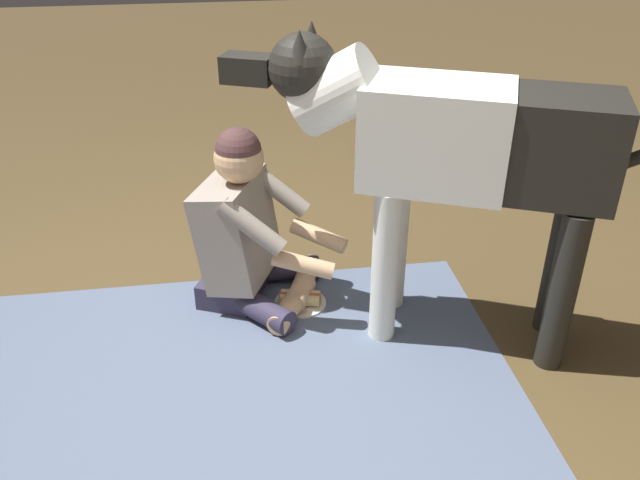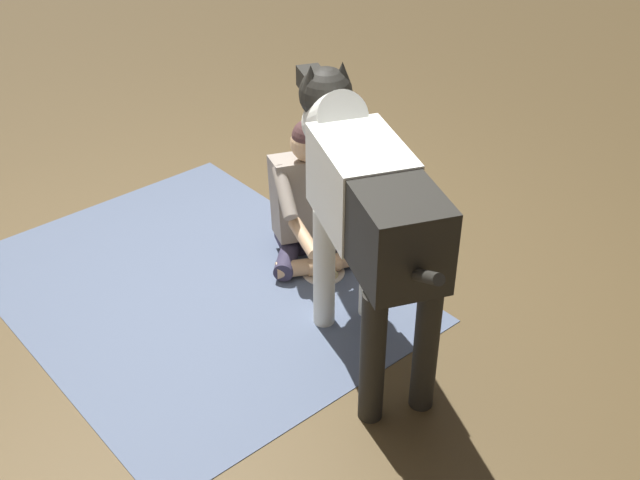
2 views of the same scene
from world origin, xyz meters
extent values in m
plane|color=brown|center=(0.00, 0.00, 0.00)|extent=(15.91, 15.91, 0.00)
cube|color=slate|center=(0.16, 0.39, 0.00)|extent=(2.28, 1.78, 0.01)
cube|color=#342F46|center=(0.09, -0.37, 0.06)|extent=(0.36, 0.41, 0.12)
cylinder|color=#342F46|center=(-0.12, -0.45, 0.07)|extent=(0.40, 0.12, 0.11)
cylinder|color=#D9AD7F|center=(-0.23, -0.33, 0.06)|extent=(0.21, 0.37, 0.09)
cylinder|color=#342F46|center=(0.01, -0.17, 0.07)|extent=(0.35, 0.37, 0.11)
cylinder|color=#D9AD7F|center=(-0.16, -0.17, 0.06)|extent=(0.25, 0.36, 0.09)
cube|color=gray|center=(0.06, -0.36, 0.35)|extent=(0.42, 0.48, 0.49)
cylinder|color=gray|center=(-0.14, -0.46, 0.48)|extent=(0.30, 0.19, 0.24)
cylinder|color=#D9AD7F|center=(-0.30, -0.34, 0.30)|extent=(0.27, 0.20, 0.12)
cylinder|color=gray|center=(0.00, -0.14, 0.48)|extent=(0.30, 0.19, 0.24)
cylinder|color=#D9AD7F|center=(-0.20, -0.11, 0.30)|extent=(0.28, 0.14, 0.12)
sphere|color=#D9AD7F|center=(0.03, -0.35, 0.69)|extent=(0.21, 0.21, 0.21)
sphere|color=#4E3131|center=(0.03, -0.35, 0.73)|extent=(0.19, 0.19, 0.19)
cylinder|color=white|center=(-0.52, 0.03, 0.34)|extent=(0.11, 0.11, 0.68)
cylinder|color=white|center=(-0.62, -0.20, 0.34)|extent=(0.11, 0.11, 0.68)
cylinder|color=black|center=(-1.14, 0.30, 0.34)|extent=(0.11, 0.11, 0.68)
cylinder|color=black|center=(-1.24, 0.08, 0.34)|extent=(0.11, 0.11, 0.68)
cube|color=white|center=(-0.70, -0.03, 0.88)|extent=(0.63, 0.54, 0.39)
cube|color=black|center=(-1.08, 0.14, 0.88)|extent=(0.56, 0.49, 0.37)
cylinder|color=white|center=(-0.35, -0.18, 1.01)|extent=(0.45, 0.38, 0.37)
sphere|color=black|center=(-0.23, -0.23, 1.09)|extent=(0.26, 0.26, 0.26)
cube|color=black|center=(-0.03, -0.32, 1.07)|extent=(0.23, 0.19, 0.11)
cone|color=black|center=(-0.21, -0.16, 1.19)|extent=(0.12, 0.12, 0.12)
cone|color=black|center=(-0.27, -0.30, 1.19)|extent=(0.12, 0.12, 0.12)
cylinder|color=black|center=(-1.31, 0.24, 0.84)|extent=(0.34, 0.18, 0.23)
cylinder|color=silver|center=(-0.20, -0.25, 0.01)|extent=(0.24, 0.24, 0.01)
cylinder|color=#DAC682|center=(-0.21, -0.27, 0.04)|extent=(0.19, 0.09, 0.05)
cylinder|color=#DAC682|center=(-0.20, -0.22, 0.04)|extent=(0.19, 0.09, 0.05)
cylinder|color=#A94C31|center=(-0.20, -0.25, 0.04)|extent=(0.19, 0.08, 0.04)
camera|label=1|loc=(0.07, 2.21, 1.75)|focal=36.88mm
camera|label=2|loc=(-2.88, 2.10, 2.60)|focal=44.18mm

